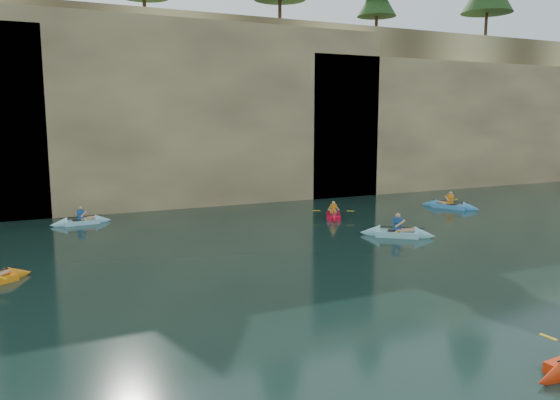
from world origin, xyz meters
name	(u,v)px	position (x,y,z in m)	size (l,w,h in m)	color
ground	(410,343)	(0.00, 0.00, 0.00)	(160.00, 160.00, 0.00)	black
cliff	(146,108)	(0.00, 30.00, 6.00)	(70.00, 16.00, 12.00)	#CBB67C
cliff_slab_center	(204,112)	(2.00, 22.60, 5.70)	(24.00, 2.40, 11.40)	tan
cliff_slab_east	(455,123)	(22.00, 22.60, 4.92)	(26.00, 2.40, 9.84)	tan
sea_cave_center	(107,185)	(-4.00, 21.95, 1.60)	(3.50, 1.00, 3.20)	black
sea_cave_east	(323,164)	(10.00, 21.95, 2.25)	(5.00, 1.00, 4.50)	black
kayaker_ltblue_near	(397,233)	(7.03, 9.80, 0.17)	(3.12, 2.80, 1.34)	#83C8DB
kayaker_red_far	(333,215)	(6.77, 15.06, 0.14)	(2.07, 3.04, 1.13)	red
kayaker_ltblue_mid	(81,221)	(-5.75, 19.00, 0.14)	(3.06, 2.26, 1.14)	#95DDFA
kayaker_blue_east	(450,206)	(14.71, 14.84, 0.15)	(2.29, 3.47, 1.25)	#3F91D7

